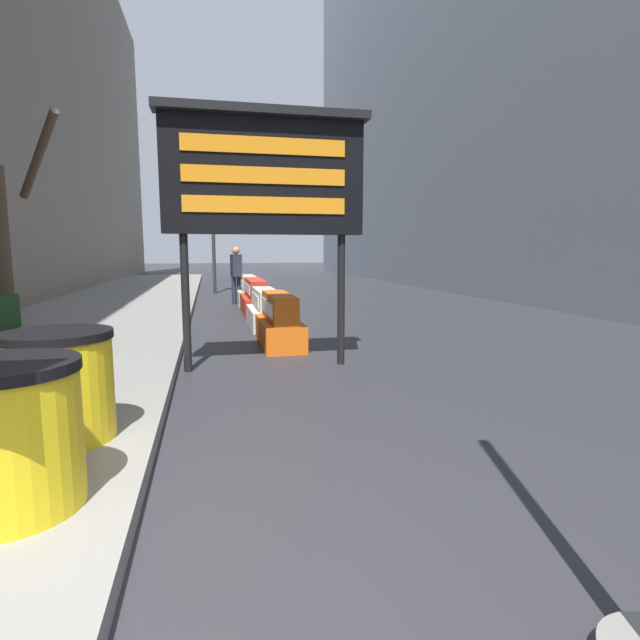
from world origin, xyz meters
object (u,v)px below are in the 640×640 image
(jersey_barrier_cream, at_px, (248,292))
(traffic_light_near_curb, at_px, (212,203))
(barrel_drum_middle, at_px, (60,386))
(barrel_drum_foreground, at_px, (7,436))
(jersey_barrier_white, at_px, (266,311))
(traffic_cone_near, at_px, (252,299))
(jersey_barrier_orange_far, at_px, (279,323))
(jersey_barrier_red_striped, at_px, (255,299))
(message_board, at_px, (264,176))
(pedestrian_worker, at_px, (236,270))

(jersey_barrier_cream, bearing_deg, traffic_light_near_curb, 103.41)
(barrel_drum_middle, distance_m, jersey_barrier_cream, 10.64)
(barrel_drum_foreground, bearing_deg, barrel_drum_middle, 90.87)
(barrel_drum_foreground, bearing_deg, traffic_light_near_curb, 85.32)
(jersey_barrier_white, distance_m, traffic_cone_near, 2.46)
(jersey_barrier_orange_far, relative_size, jersey_barrier_red_striped, 0.82)
(message_board, relative_size, jersey_barrier_red_striped, 1.56)
(jersey_barrier_red_striped, height_order, traffic_light_near_curb, traffic_light_near_curb)
(jersey_barrier_white, xyz_separation_m, jersey_barrier_cream, (0.00, 4.44, 0.02))
(barrel_drum_foreground, height_order, message_board, message_board)
(barrel_drum_middle, bearing_deg, barrel_drum_foreground, -89.13)
(message_board, relative_size, traffic_cone_near, 4.69)
(jersey_barrier_red_striped, distance_m, traffic_cone_near, 0.27)
(message_board, distance_m, jersey_barrier_red_striped, 6.05)
(jersey_barrier_white, bearing_deg, jersey_barrier_red_striped, 90.00)
(traffic_light_near_curb, bearing_deg, jersey_barrier_red_striped, -81.51)
(barrel_drum_middle, bearing_deg, jersey_barrier_red_striped, 75.28)
(barrel_drum_middle, relative_size, traffic_light_near_curb, 0.18)
(barrel_drum_foreground, height_order, pedestrian_worker, pedestrian_worker)
(jersey_barrier_orange_far, height_order, jersey_barrier_red_striped, jersey_barrier_orange_far)
(traffic_cone_near, height_order, pedestrian_worker, pedestrian_worker)
(barrel_drum_foreground, relative_size, jersey_barrier_cream, 0.42)
(barrel_drum_foreground, distance_m, traffic_light_near_curb, 15.45)
(message_board, bearing_deg, barrel_drum_foreground, -116.56)
(jersey_barrier_orange_far, bearing_deg, jersey_barrier_cream, 90.00)
(jersey_barrier_orange_far, relative_size, jersey_barrier_cream, 0.88)
(traffic_cone_near, bearing_deg, jersey_barrier_white, -88.48)
(barrel_drum_middle, relative_size, message_board, 0.25)
(jersey_barrier_red_striped, bearing_deg, pedestrian_worker, 97.94)
(message_board, distance_m, traffic_light_near_curb, 11.68)
(jersey_barrier_orange_far, distance_m, traffic_light_near_curb, 10.57)
(jersey_barrier_cream, bearing_deg, jersey_barrier_white, -90.00)
(jersey_barrier_orange_far, bearing_deg, traffic_light_near_curb, 95.02)
(traffic_light_near_curb, distance_m, pedestrian_worker, 4.30)
(barrel_drum_foreground, xyz_separation_m, traffic_cone_near, (2.07, 9.46, -0.21))
(barrel_drum_foreground, height_order, jersey_barrier_white, barrel_drum_foreground)
(barrel_drum_foreground, height_order, jersey_barrier_cream, barrel_drum_foreground)
(jersey_barrier_white, height_order, traffic_cone_near, jersey_barrier_white)
(traffic_cone_near, bearing_deg, jersey_barrier_red_striped, -75.74)
(jersey_barrier_red_striped, height_order, pedestrian_worker, pedestrian_worker)
(barrel_drum_middle, xyz_separation_m, message_board, (1.78, 2.51, 1.89))
(barrel_drum_middle, distance_m, traffic_cone_near, 8.70)
(barrel_drum_foreground, height_order, barrel_drum_middle, same)
(barrel_drum_foreground, xyz_separation_m, jersey_barrier_red_striped, (2.13, 9.20, -0.18))
(jersey_barrier_white, bearing_deg, pedestrian_worker, 94.09)
(barrel_drum_middle, distance_m, message_board, 3.61)
(jersey_barrier_white, xyz_separation_m, pedestrian_worker, (-0.32, 4.53, 0.63))
(barrel_drum_foreground, bearing_deg, jersey_barrier_white, 73.04)
(barrel_drum_middle, xyz_separation_m, traffic_cone_near, (2.08, 8.44, -0.21))
(barrel_drum_foreground, distance_m, jersey_barrier_cream, 11.63)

